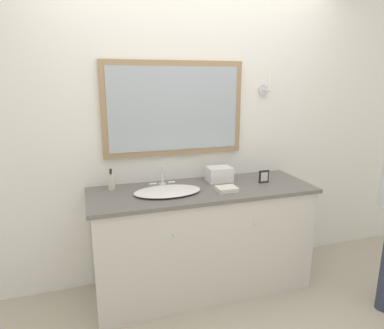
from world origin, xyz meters
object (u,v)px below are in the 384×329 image
(appliance_box, at_px, (219,174))
(sink_basin, at_px, (167,191))
(picture_frame, at_px, (264,177))
(soap_bottle, at_px, (111,181))

(appliance_box, bearing_deg, sink_basin, -160.73)
(sink_basin, distance_m, picture_frame, 0.82)
(soap_bottle, xyz_separation_m, appliance_box, (0.88, -0.04, -0.01))
(soap_bottle, bearing_deg, sink_basin, -28.55)
(picture_frame, bearing_deg, soap_bottle, 170.80)
(soap_bottle, distance_m, appliance_box, 0.88)
(sink_basin, bearing_deg, picture_frame, 1.18)
(sink_basin, height_order, picture_frame, sink_basin)
(sink_basin, relative_size, picture_frame, 4.83)
(sink_basin, bearing_deg, soap_bottle, 151.45)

